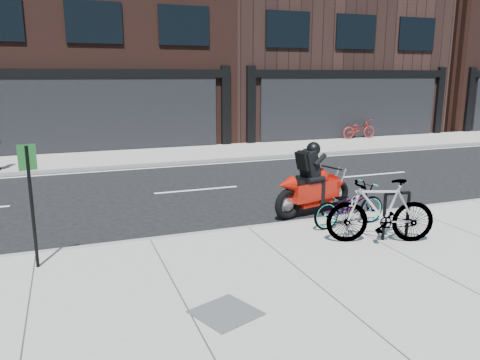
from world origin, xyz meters
name	(u,v)px	position (x,y,z in m)	size (l,w,h in m)	color
ground	(218,208)	(0.00, 0.00, 0.00)	(120.00, 120.00, 0.00)	black
sidewalk_near	(323,293)	(0.00, -5.00, 0.07)	(60.00, 6.00, 0.13)	gray
sidewalk_far	(158,156)	(0.00, 7.75, 0.07)	(60.00, 3.50, 0.13)	gray
building_mideast	(306,20)	(10.00, 14.50, 6.25)	(12.00, 10.00, 12.50)	black
building_east	(468,24)	(22.00, 14.50, 6.50)	(10.00, 10.00, 13.00)	black
bike_rack	(396,211)	(2.37, -3.59, 0.67)	(0.55, 0.13, 0.93)	black
bicycle_front	(349,205)	(1.99, -2.60, 0.58)	(0.59, 1.70, 0.89)	gray
bicycle_rear	(380,211)	(1.99, -3.61, 0.73)	(0.56, 2.00, 1.20)	gray
motorcycle	(317,184)	(2.05, -1.16, 0.69)	(2.25, 0.88, 1.71)	black
bicycle_far	(359,129)	(10.16, 9.00, 0.60)	(0.62, 1.79, 0.94)	maroon
utility_grate	(226,313)	(-1.56, -5.17, 0.14)	(0.75, 0.75, 0.01)	#47474A
sign_post	(31,195)	(-3.94, -2.66, 1.33)	(0.27, 0.08, 2.01)	black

